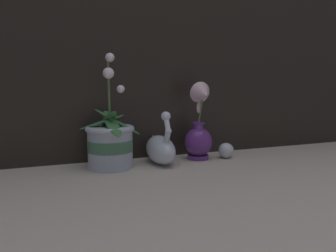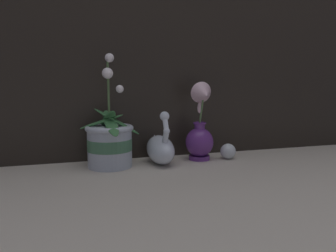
{
  "view_description": "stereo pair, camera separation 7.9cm",
  "coord_description": "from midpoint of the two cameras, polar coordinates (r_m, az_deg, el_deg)",
  "views": [
    {
      "loc": [
        -0.42,
        -1.01,
        0.3
      ],
      "look_at": [
        -0.01,
        0.11,
        0.14
      ],
      "focal_mm": 35.0,
      "sensor_mm": 36.0,
      "label": 1
    },
    {
      "loc": [
        -0.35,
        -1.03,
        0.3
      ],
      "look_at": [
        -0.01,
        0.11,
        0.14
      ],
      "focal_mm": 35.0,
      "sensor_mm": 36.0,
      "label": 2
    }
  ],
  "objects": [
    {
      "name": "ground_plane",
      "position": [
        1.13,
        3.95,
        -7.71
      ],
      "size": [
        2.8,
        2.8,
        0.0
      ],
      "primitive_type": "plane",
      "color": "#BCB2A3"
    },
    {
      "name": "window_backdrop",
      "position": [
        1.35,
        0.41,
        20.49
      ],
      "size": [
        2.8,
        0.03,
        1.2
      ],
      "color": "black",
      "rests_on": "ground_plane"
    },
    {
      "name": "orchid_potted_plant",
      "position": [
        1.17,
        -8.21,
        -2.62
      ],
      "size": [
        0.22,
        0.24,
        0.4
      ],
      "color": "#B2BCCC",
      "rests_on": "ground_plane"
    },
    {
      "name": "swan_figurine",
      "position": [
        1.21,
        0.5,
        -3.89
      ],
      "size": [
        0.09,
        0.21,
        0.2
      ],
      "color": "silver",
      "rests_on": "ground_plane"
    },
    {
      "name": "blue_vase",
      "position": [
        1.26,
        7.46,
        -1.1
      ],
      "size": [
        0.11,
        0.13,
        0.3
      ],
      "color": "#602D7F",
      "rests_on": "ground_plane"
    },
    {
      "name": "glass_sphere",
      "position": [
        1.32,
        12.12,
        -4.33
      ],
      "size": [
        0.06,
        0.06,
        0.06
      ],
      "color": "silver",
      "rests_on": "ground_plane"
    }
  ]
}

